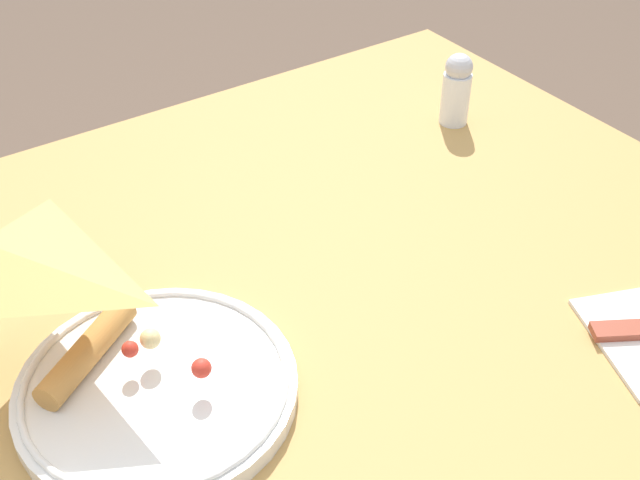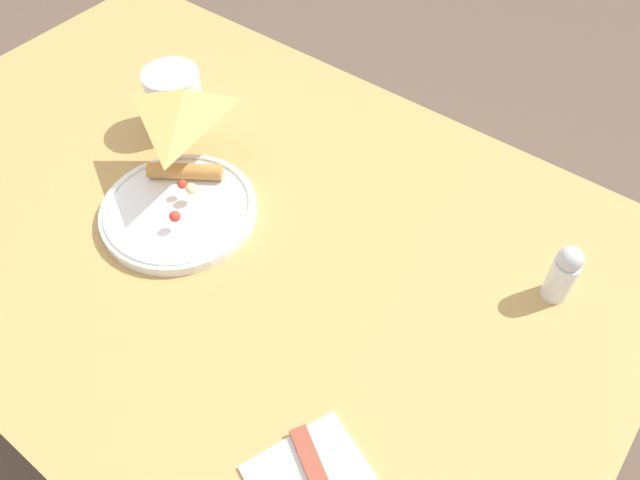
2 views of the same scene
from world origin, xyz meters
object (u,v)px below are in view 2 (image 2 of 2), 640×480
Objects in this scene: plate_pizza at (178,209)px; salt_shaker at (563,273)px; milk_glass at (176,102)px; dining_table at (228,256)px.

salt_shaker is at bearing 22.22° from plate_pizza.
plate_pizza is 2.24× the size of milk_glass.
plate_pizza is (-0.04, -0.04, 0.11)m from dining_table.
milk_glass reaches higher than plate_pizza.
plate_pizza is 0.53m from salt_shaker.
dining_table is 11.87× the size of milk_glass.
salt_shaker is (0.64, 0.05, -0.00)m from milk_glass.
milk_glass is (-0.15, 0.15, 0.03)m from plate_pizza.
plate_pizza is 2.50× the size of salt_shaker.
milk_glass is 0.64m from salt_shaker.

